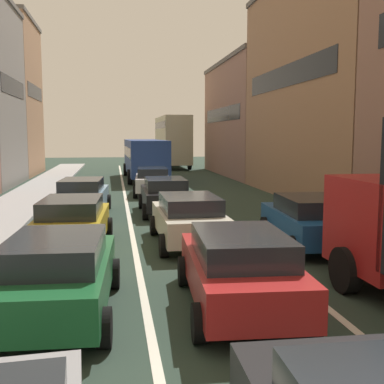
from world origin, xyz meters
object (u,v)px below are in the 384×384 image
(sedan_centre_lane_fifth, at_px, (152,180))
(sedan_left_lane_third, at_px, (73,222))
(coupe_centre_lane_fourth, at_px, (165,195))
(bus_mid_queue_primary, at_px, (145,156))
(bus_far_queue_secondary, at_px, (172,139))
(sedan_left_lane_fourth, at_px, (82,196))
(wagon_left_lane_second, at_px, (58,273))
(hatchback_centre_lane_third, at_px, (189,218))
(sedan_right_lane_behind_truck, at_px, (309,220))
(sedan_centre_lane_second, at_px, (239,268))

(sedan_centre_lane_fifth, bearing_deg, sedan_left_lane_third, 168.63)
(coupe_centre_lane_fourth, xyz_separation_m, bus_mid_queue_primary, (0.13, 15.39, 0.96))
(coupe_centre_lane_fourth, bearing_deg, sedan_centre_lane_fifth, 0.42)
(bus_far_queue_secondary, bearing_deg, bus_mid_queue_primary, 164.42)
(sedan_left_lane_fourth, bearing_deg, wagon_left_lane_second, -174.87)
(bus_far_queue_secondary, bearing_deg, hatchback_centre_lane_third, 173.74)
(sedan_left_lane_third, relative_size, sedan_left_lane_fourth, 1.00)
(sedan_left_lane_third, relative_size, sedan_right_lane_behind_truck, 1.00)
(wagon_left_lane_second, relative_size, coupe_centre_lane_fourth, 1.02)
(bus_mid_queue_primary, bearing_deg, sedan_centre_lane_fifth, 178.07)
(coupe_centre_lane_fourth, bearing_deg, wagon_left_lane_second, 164.66)
(sedan_right_lane_behind_truck, relative_size, bus_mid_queue_primary, 0.42)
(sedan_centre_lane_second, distance_m, coupe_centre_lane_fourth, 11.31)
(bus_mid_queue_primary, bearing_deg, bus_far_queue_secondary, -16.36)
(sedan_left_lane_third, bearing_deg, coupe_centre_lane_fourth, -26.21)
(sedan_centre_lane_second, xyz_separation_m, coupe_centre_lane_fourth, (-0.21, 11.30, 0.00))
(bus_mid_queue_primary, relative_size, bus_far_queue_secondary, 1.00)
(sedan_centre_lane_second, height_order, sedan_centre_lane_fifth, same)
(hatchback_centre_lane_third, bearing_deg, sedan_centre_lane_fifth, 0.00)
(hatchback_centre_lane_third, relative_size, sedan_left_lane_fourth, 0.98)
(coupe_centre_lane_fourth, distance_m, sedan_left_lane_fourth, 3.39)
(wagon_left_lane_second, bearing_deg, sedan_left_lane_fourth, 4.38)
(sedan_centre_lane_fifth, bearing_deg, wagon_left_lane_second, 173.49)
(bus_mid_queue_primary, bearing_deg, sedan_right_lane_behind_truck, -172.21)
(wagon_left_lane_second, xyz_separation_m, bus_far_queue_secondary, (6.86, 39.71, 2.03))
(sedan_left_lane_fourth, bearing_deg, sedan_right_lane_behind_truck, -131.11)
(sedan_left_lane_third, distance_m, sedan_centre_lane_fifth, 12.73)
(coupe_centre_lane_fourth, distance_m, sedan_right_lane_behind_truck, 7.55)
(sedan_left_lane_third, height_order, coupe_centre_lane_fourth, same)
(sedan_centre_lane_second, distance_m, sedan_right_lane_behind_truck, 5.71)
(sedan_right_lane_behind_truck, bearing_deg, bus_far_queue_secondary, 3.21)
(wagon_left_lane_second, distance_m, sedan_left_lane_fourth, 11.37)
(wagon_left_lane_second, distance_m, sedan_right_lane_behind_truck, 8.02)
(sedan_centre_lane_fifth, xyz_separation_m, sedan_right_lane_behind_truck, (3.56, -13.10, 0.00))
(sedan_centre_lane_second, distance_m, wagon_left_lane_second, 3.32)
(sedan_left_lane_fourth, height_order, bus_far_queue_secondary, bus_far_queue_secondary)
(hatchback_centre_lane_third, distance_m, sedan_centre_lane_fifth, 12.24)
(hatchback_centre_lane_third, bearing_deg, sedan_left_lane_third, 90.61)
(sedan_centre_lane_fifth, bearing_deg, bus_mid_queue_primary, 2.52)
(sedan_left_lane_third, distance_m, bus_mid_queue_primary, 21.56)
(sedan_left_lane_third, bearing_deg, sedan_left_lane_fourth, 3.94)
(coupe_centre_lane_fourth, xyz_separation_m, sedan_centre_lane_fifth, (-0.02, 6.43, 0.00))
(sedan_centre_lane_fifth, bearing_deg, sedan_left_lane_fourth, 155.00)
(hatchback_centre_lane_third, bearing_deg, bus_far_queue_secondary, -6.63)
(coupe_centre_lane_fourth, height_order, sedan_left_lane_fourth, same)
(wagon_left_lane_second, height_order, coupe_centre_lane_fourth, same)
(bus_far_queue_secondary, bearing_deg, sedan_left_lane_third, 168.26)
(wagon_left_lane_second, height_order, hatchback_centre_lane_third, same)
(coupe_centre_lane_fourth, xyz_separation_m, sedan_left_lane_fourth, (-3.39, 0.22, 0.00))
(wagon_left_lane_second, xyz_separation_m, coupe_centre_lane_fourth, (3.11, 11.15, 0.00))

